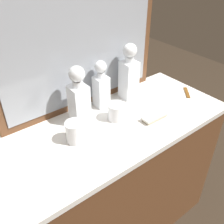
# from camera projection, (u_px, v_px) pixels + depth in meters

# --- Properties ---
(ground_plane) EXTENTS (6.00, 6.00, 0.00)m
(ground_plane) POSITION_uv_depth(u_px,v_px,m) (112.00, 224.00, 1.76)
(ground_plane) COLOR #2D2319
(dresser) EXTENTS (1.27, 0.54, 0.85)m
(dresser) POSITION_uv_depth(u_px,v_px,m) (112.00, 182.00, 1.52)
(dresser) COLOR brown
(dresser) RESTS_ON ground_plane
(dresser_mirror) EXTENTS (0.94, 0.03, 0.68)m
(dresser_mirror) POSITION_uv_depth(u_px,v_px,m) (80.00, 45.00, 1.25)
(dresser_mirror) COLOR brown
(dresser_mirror) RESTS_ON dresser
(crystal_decanter_front) EXTENTS (0.09, 0.09, 0.32)m
(crystal_decanter_front) POSITION_uv_depth(u_px,v_px,m) (129.00, 77.00, 1.44)
(crystal_decanter_front) COLOR white
(crystal_decanter_front) RESTS_ON dresser
(crystal_decanter_right) EXTENTS (0.08, 0.08, 0.30)m
(crystal_decanter_right) POSITION_uv_depth(u_px,v_px,m) (79.00, 101.00, 1.24)
(crystal_decanter_right) COLOR white
(crystal_decanter_right) RESTS_ON dresser
(crystal_decanter_rear) EXTENTS (0.07, 0.07, 0.27)m
(crystal_decanter_rear) POSITION_uv_depth(u_px,v_px,m) (101.00, 89.00, 1.37)
(crystal_decanter_rear) COLOR white
(crystal_decanter_rear) RESTS_ON dresser
(crystal_tumbler_far_left) EXTENTS (0.09, 0.09, 0.09)m
(crystal_tumbler_far_left) POSITION_uv_depth(u_px,v_px,m) (116.00, 112.00, 1.30)
(crystal_tumbler_far_left) COLOR white
(crystal_tumbler_far_left) RESTS_ON dresser
(crystal_tumbler_center) EXTENTS (0.09, 0.09, 0.10)m
(crystal_tumbler_center) POSITION_uv_depth(u_px,v_px,m) (75.00, 133.00, 1.16)
(crystal_tumbler_center) COLOR white
(crystal_tumbler_center) RESTS_ON dresser
(silver_brush_right) EXTENTS (0.15, 0.06, 0.02)m
(silver_brush_right) POSITION_uv_depth(u_px,v_px,m) (155.00, 117.00, 1.32)
(silver_brush_right) COLOR #B7A88C
(silver_brush_right) RESTS_ON dresser
(tortoiseshell_comb) EXTENTS (0.10, 0.11, 0.01)m
(tortoiseshell_comb) POSITION_uv_depth(u_px,v_px,m) (187.00, 93.00, 1.54)
(tortoiseshell_comb) COLOR brown
(tortoiseshell_comb) RESTS_ON dresser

